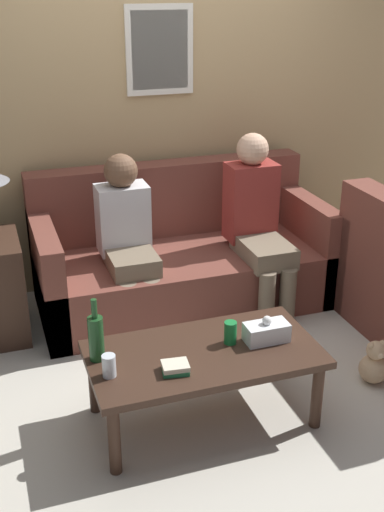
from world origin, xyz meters
TOP-DOWN VIEW (x-y plane):
  - ground_plane at (0.00, 0.00)m, footprint 16.00×16.00m
  - wall_back at (0.00, 1.04)m, footprint 9.00×0.08m
  - couch_main at (0.00, 0.57)m, footprint 2.03×0.93m
  - coffee_table at (-0.32, -0.81)m, footprint 1.18×0.62m
  - wine_bottle at (-0.84, -0.70)m, footprint 0.08×0.08m
  - drinking_glass at (-0.82, -0.87)m, footprint 0.07×0.07m
  - book_stack at (-0.51, -0.94)m, footprint 0.14×0.13m
  - soda_can at (-0.16, -0.77)m, footprint 0.07×0.07m
  - tissue_box at (0.03, -0.81)m, footprint 0.23×0.12m
  - person_left at (-0.42, 0.42)m, footprint 0.34×0.58m
  - person_right at (0.48, 0.34)m, footprint 0.34×0.65m
  - teddy_bear at (0.73, -0.81)m, footprint 0.17×0.17m

SIDE VIEW (x-z plane):
  - ground_plane at x=0.00m, z-range 0.00..0.00m
  - teddy_bear at x=0.73m, z-range -0.02..0.25m
  - couch_main at x=0.00m, z-range -0.16..0.78m
  - coffee_table at x=-0.32m, z-range 0.16..0.57m
  - book_stack at x=-0.51m, z-range 0.42..0.46m
  - tissue_box at x=0.03m, z-range 0.40..0.54m
  - drinking_glass at x=-0.82m, z-range 0.42..0.53m
  - soda_can at x=-0.16m, z-range 0.42..0.54m
  - wine_bottle at x=-0.84m, z-range 0.38..0.71m
  - person_left at x=-0.42m, z-range 0.05..1.17m
  - person_right at x=0.48m, z-range 0.04..1.24m
  - wall_back at x=0.00m, z-range 0.00..2.60m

